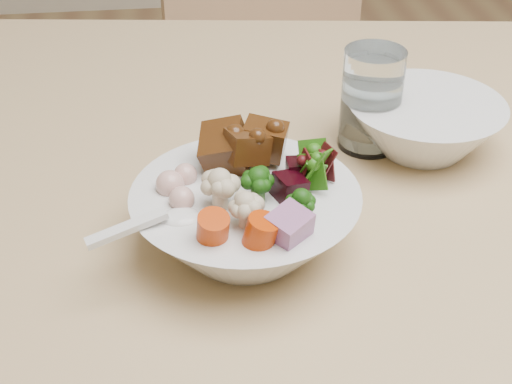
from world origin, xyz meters
TOP-DOWN VIEW (x-y plane):
  - chair_far at (-0.44, 0.95)m, footprint 0.51×0.51m
  - food_bowl at (-0.60, 0.13)m, footprint 0.20×0.20m
  - soup_spoon at (-0.67, 0.09)m, footprint 0.10×0.05m
  - water_glass at (-0.45, 0.29)m, footprint 0.06×0.06m
  - side_bowl at (-0.40, 0.27)m, footprint 0.17×0.17m

SIDE VIEW (x-z plane):
  - chair_far at x=-0.44m, z-range 0.06..1.00m
  - side_bowl at x=-0.40m, z-range 0.82..0.88m
  - food_bowl at x=-0.60m, z-range 0.80..0.91m
  - water_glass at x=-0.45m, z-range 0.82..0.93m
  - soup_spoon at x=-0.67m, z-range 0.87..0.89m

